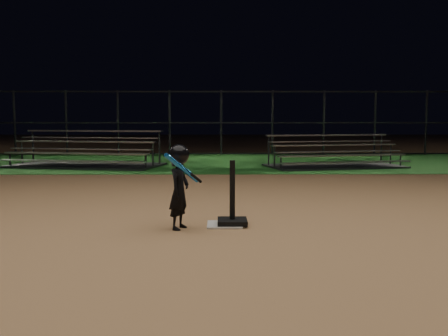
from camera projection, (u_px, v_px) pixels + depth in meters
ground at (225, 226)px, 6.38m from camera, size 80.00×80.00×0.00m
grass_strip at (221, 161)px, 16.34m from camera, size 60.00×8.00×0.01m
home_plate at (225, 225)px, 6.38m from camera, size 0.45×0.45×0.02m
batting_tee at (232, 212)px, 6.37m from camera, size 0.38×0.38×0.82m
child_batter at (179, 184)px, 6.13m from camera, size 0.46×0.56×1.06m
bleacher_left at (85, 159)px, 14.40m from camera, size 4.63×2.92×1.05m
bleacher_right at (335, 161)px, 14.24m from camera, size 4.10×2.64×0.93m
backstop_fence at (221, 123)px, 19.20m from camera, size 20.08×0.08×2.50m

